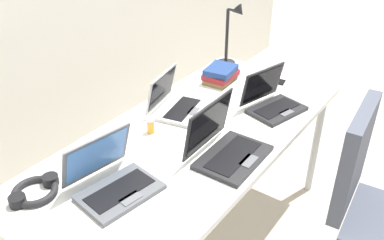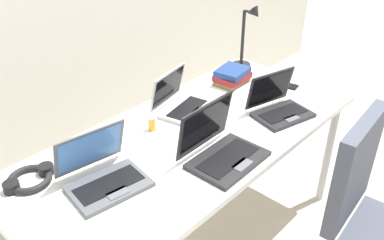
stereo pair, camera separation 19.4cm
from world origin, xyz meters
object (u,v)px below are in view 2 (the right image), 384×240
Objects in this scene: headphones at (29,179)px; book_stack at (232,76)px; pill_bottle at (152,123)px; desk_lamp at (247,38)px; laptop_back_left at (181,103)px; computer_mouse at (93,141)px; cell_phone at (286,85)px; laptop_by_keyboard at (279,106)px; laptop_near_mouse at (103,174)px; laptop_back_right at (221,149)px.

book_stack reaches higher than headphones.
desk_lamp is at bearing 6.75° from pill_bottle.
computer_mouse is at bearing 170.88° from laptop_back_left.
headphones is (-1.44, 0.30, 0.01)m from cell_phone.
headphones is (-1.14, 0.44, -0.03)m from laptop_by_keyboard.
headphones is (-1.50, -0.03, -0.18)m from desk_lamp.
desk_lamp is 5.07× the size of pill_bottle.
headphones is at bearing 178.02° from book_stack.
book_stack reaches higher than computer_mouse.
laptop_near_mouse is 2.48× the size of cell_phone.
laptop_back_right is 0.79m from headphones.
laptop_near_mouse is at bearing -170.27° from book_stack.
cell_phone is at bearing -30.91° from computer_mouse.
cell_phone is 0.31m from book_stack.
laptop_back_left is 1.50× the size of headphones.
headphones is at bearing 171.68° from computer_mouse.
laptop_by_keyboard is at bearing -165.49° from cell_phone.
desk_lamp is 0.38m from cell_phone.
cell_phone is 0.88m from pill_bottle.
laptop_by_keyboard is 0.34m from cell_phone.
laptop_near_mouse is at bearing -132.09° from computer_mouse.
desk_lamp reaches higher than laptop_near_mouse.
laptop_near_mouse is 1.58× the size of headphones.
laptop_near_mouse reaches higher than pill_bottle.
pill_bottle is 0.66m from book_stack.
cell_phone is (0.61, -0.25, -0.04)m from laptop_back_left.
computer_mouse is at bearing 152.97° from cell_phone.
laptop_by_keyboard is 0.93m from computer_mouse.
pill_bottle is at bearing -173.25° from desk_lamp.
headphones is at bearing 158.95° from laptop_by_keyboard.
pill_bottle is (-0.04, 0.39, -0.01)m from laptop_back_right.
desk_lamp is 1.19× the size of laptop_back_right.
laptop_back_right is 0.82m from cell_phone.
laptop_back_left is 0.46m from laptop_back_right.
laptop_by_keyboard is 1.55× the size of book_stack.
laptop_near_mouse is 0.43m from pill_bottle.
laptop_back_right is 3.49× the size of computer_mouse.
desk_lamp reaches higher than laptop_back_left.
desk_lamp is 0.61m from laptop_by_keyboard.
computer_mouse is at bearing 149.53° from laptop_by_keyboard.
laptop_near_mouse reaches higher than laptop_by_keyboard.
headphones is at bearing 144.28° from laptop_back_right.
laptop_near_mouse is 1.03× the size of laptop_by_keyboard.
headphones is at bearing 158.00° from cell_phone.
pill_bottle is at bearing -36.89° from computer_mouse.
headphones is 0.60m from pill_bottle.
laptop_near_mouse is 1.05× the size of laptop_back_left.
laptop_back_right is 1.58× the size of book_stack.
book_stack reaches higher than pill_bottle.
laptop_back_left is 0.50m from laptop_by_keyboard.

